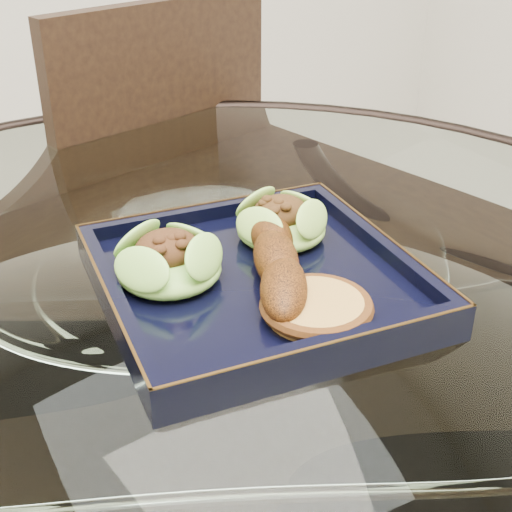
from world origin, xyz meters
name	(u,v)px	position (x,y,z in m)	size (l,w,h in m)	color
dining_table	(214,414)	(0.00, 0.00, 0.60)	(1.13, 1.13, 0.77)	white
dining_chair	(216,278)	(0.18, 0.37, 0.52)	(0.49, 0.49, 0.93)	black
navy_plate	(256,285)	(0.03, -0.04, 0.77)	(0.27, 0.27, 0.02)	black
lettuce_wrap_left	(169,264)	(-0.04, -0.01, 0.80)	(0.09, 0.09, 0.03)	#64AC32
lettuce_wrap_right	(281,224)	(0.08, 0.01, 0.80)	(0.09, 0.09, 0.03)	#69A22F
roasted_plantain	(276,258)	(0.04, -0.05, 0.80)	(0.19, 0.04, 0.04)	#602D0A
crumb_patty	(316,308)	(0.04, -0.12, 0.79)	(0.08, 0.08, 0.02)	#C29140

